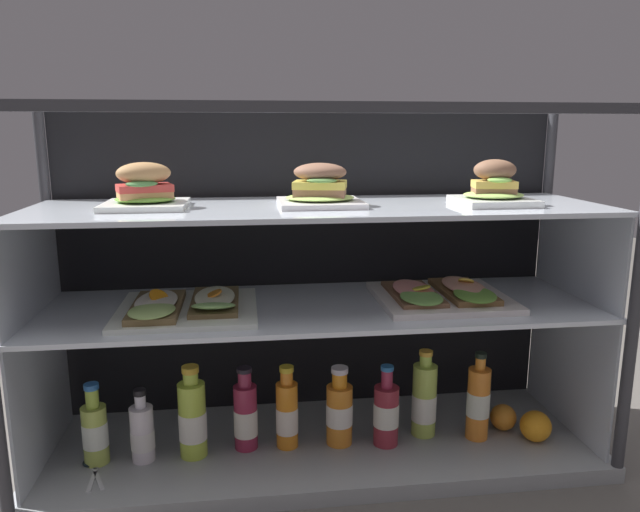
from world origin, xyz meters
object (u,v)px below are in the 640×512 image
(plated_roll_sandwich_mid_right, at_px, (322,190))
(plated_roll_sandwich_mid_left, at_px, (145,191))
(juice_bottle_front_fourth, at_px, (142,433))
(kitchen_scissors, at_px, (95,465))
(open_sandwich_tray_mid_left, at_px, (186,306))
(plated_roll_sandwich_far_right, at_px, (494,189))
(juice_bottle_tucked_behind, at_px, (339,412))
(open_sandwich_tray_far_right, at_px, (442,294))
(juice_bottle_front_left_end, at_px, (287,414))
(juice_bottle_front_right_end, at_px, (246,416))
(juice_bottle_front_middle, at_px, (478,402))
(juice_bottle_front_second, at_px, (95,432))
(orange_fruit_beside_bottles, at_px, (536,426))
(juice_bottle_back_left, at_px, (193,419))
(juice_bottle_back_right, at_px, (386,413))
(orange_fruit_near_left_post, at_px, (503,417))
(juice_bottle_near_post, at_px, (424,400))

(plated_roll_sandwich_mid_right, bearing_deg, plated_roll_sandwich_mid_left, 179.54)
(juice_bottle_front_fourth, distance_m, kitchen_scissors, 0.14)
(open_sandwich_tray_mid_left, bearing_deg, plated_roll_sandwich_far_right, -0.96)
(open_sandwich_tray_mid_left, bearing_deg, juice_bottle_tucked_behind, 0.57)
(open_sandwich_tray_far_right, height_order, juice_bottle_front_left_end, open_sandwich_tray_far_right)
(juice_bottle_front_right_end, bearing_deg, juice_bottle_front_middle, -2.52)
(open_sandwich_tray_far_right, bearing_deg, juice_bottle_front_second, -178.13)
(juice_bottle_front_right_end, distance_m, orange_fruit_beside_bottles, 0.78)
(plated_roll_sandwich_mid_right, bearing_deg, open_sandwich_tray_mid_left, -175.02)
(plated_roll_sandwich_mid_left, relative_size, juice_bottle_front_fourth, 1.02)
(kitchen_scissors, bearing_deg, juice_bottle_back_left, 5.84)
(juice_bottle_back_left, bearing_deg, juice_bottle_back_right, -0.92)
(juice_bottle_front_fourth, height_order, juice_bottle_back_left, juice_bottle_back_left)
(open_sandwich_tray_mid_left, xyz_separation_m, juice_bottle_back_left, (0.00, -0.01, -0.30))
(juice_bottle_front_right_end, relative_size, juice_bottle_back_right, 1.01)
(kitchen_scissors, bearing_deg, open_sandwich_tray_far_right, 3.20)
(juice_bottle_front_fourth, bearing_deg, plated_roll_sandwich_far_right, 0.16)
(kitchen_scissors, bearing_deg, juice_bottle_front_middle, 0.99)
(juice_bottle_front_left_end, bearing_deg, juice_bottle_back_right, -4.82)
(juice_bottle_front_right_end, xyz_separation_m, juice_bottle_back_right, (0.37, -0.03, -0.00))
(orange_fruit_near_left_post, height_order, kitchen_scissors, orange_fruit_near_left_post)
(plated_roll_sandwich_far_right, relative_size, open_sandwich_tray_far_right, 0.53)
(open_sandwich_tray_far_right, xyz_separation_m, juice_bottle_front_right_end, (-0.52, -0.01, -0.31))
(open_sandwich_tray_mid_left, distance_m, juice_bottle_near_post, 0.69)
(open_sandwich_tray_far_right, distance_m, orange_fruit_near_left_post, 0.41)
(open_sandwich_tray_mid_left, distance_m, kitchen_scissors, 0.46)
(plated_roll_sandwich_far_right, distance_m, juice_bottle_tucked_behind, 0.70)
(plated_roll_sandwich_mid_left, distance_m, open_sandwich_tray_far_right, 0.80)
(open_sandwich_tray_mid_left, relative_size, juice_bottle_front_right_end, 1.52)
(juice_bottle_back_right, bearing_deg, open_sandwich_tray_far_right, 12.50)
(juice_bottle_front_left_end, height_order, juice_bottle_front_middle, juice_bottle_front_middle)
(plated_roll_sandwich_mid_right, relative_size, juice_bottle_front_right_end, 0.92)
(juice_bottle_front_fourth, height_order, juice_bottle_front_middle, juice_bottle_front_middle)
(juice_bottle_front_right_end, xyz_separation_m, juice_bottle_near_post, (0.49, 0.01, 0.01))
(juice_bottle_back_left, xyz_separation_m, juice_bottle_near_post, (0.62, 0.03, -0.00))
(plated_roll_sandwich_mid_left, bearing_deg, plated_roll_sandwich_far_right, -3.08)
(plated_roll_sandwich_mid_right, bearing_deg, juice_bottle_back_left, -173.58)
(plated_roll_sandwich_mid_right, relative_size, orange_fruit_beside_bottles, 2.48)
(plated_roll_sandwich_far_right, relative_size, juice_bottle_front_fourth, 0.94)
(plated_roll_sandwich_far_right, distance_m, juice_bottle_near_post, 0.60)
(juice_bottle_front_fourth, height_order, juice_bottle_front_left_end, juice_bottle_front_left_end)
(orange_fruit_beside_bottles, relative_size, orange_fruit_near_left_post, 1.15)
(plated_roll_sandwich_far_right, distance_m, orange_fruit_beside_bottles, 0.65)
(juice_bottle_front_left_end, xyz_separation_m, juice_bottle_front_middle, (0.52, -0.02, 0.01))
(plated_roll_sandwich_mid_right, height_order, orange_fruit_beside_bottles, plated_roll_sandwich_mid_right)
(open_sandwich_tray_mid_left, relative_size, juice_bottle_back_left, 1.40)
(juice_bottle_front_fourth, relative_size, juice_bottle_tucked_behind, 0.89)
(plated_roll_sandwich_mid_right, xyz_separation_m, juice_bottle_front_left_end, (-0.09, -0.02, -0.59))
(juice_bottle_back_left, bearing_deg, juice_bottle_front_fourth, -176.66)
(plated_roll_sandwich_far_right, relative_size, juice_bottle_tucked_behind, 0.84)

